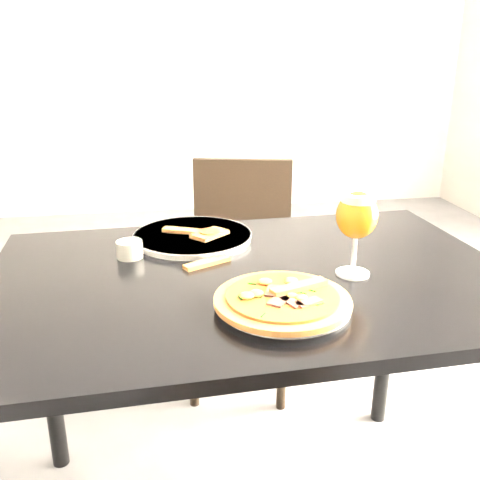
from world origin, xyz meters
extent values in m
cube|color=beige|center=(0.00, 3.00, 1.40)|extent=(5.00, 0.04, 2.80)
cube|color=black|center=(0.21, -0.11, 0.73)|extent=(1.23, 0.84, 0.03)
cylinder|color=black|center=(-0.34, 0.21, 0.36)|extent=(0.05, 0.05, 0.72)
cylinder|color=black|center=(0.74, 0.25, 0.36)|extent=(0.05, 0.05, 0.72)
cube|color=black|center=(0.29, 0.55, 0.42)|extent=(0.47, 0.47, 0.04)
cylinder|color=black|center=(0.10, 0.43, 0.20)|extent=(0.03, 0.03, 0.40)
cylinder|color=black|center=(0.41, 0.36, 0.20)|extent=(0.03, 0.03, 0.40)
cylinder|color=black|center=(0.17, 0.74, 0.20)|extent=(0.03, 0.03, 0.40)
cylinder|color=black|center=(0.48, 0.67, 0.20)|extent=(0.03, 0.03, 0.40)
cube|color=black|center=(0.33, 0.73, 0.65)|extent=(0.37, 0.11, 0.39)
cylinder|color=white|center=(0.24, -0.29, 0.76)|extent=(0.27, 0.27, 0.01)
cylinder|color=brown|center=(0.24, -0.30, 0.77)|extent=(0.27, 0.27, 0.01)
cylinder|color=#A2240D|center=(0.24, -0.30, 0.78)|extent=(0.22, 0.22, 0.01)
cube|color=#4D2C21|center=(0.26, -0.30, 0.78)|extent=(0.05, 0.03, 0.00)
cube|color=#4D2C21|center=(0.24, -0.25, 0.78)|extent=(0.03, 0.05, 0.00)
cube|color=#4D2C21|center=(0.17, -0.30, 0.78)|extent=(0.05, 0.03, 0.00)
cube|color=#4D2C21|center=(0.24, -0.33, 0.78)|extent=(0.03, 0.05, 0.00)
ellipsoid|color=gold|center=(0.25, -0.29, 0.79)|extent=(0.03, 0.03, 0.01)
ellipsoid|color=gold|center=(0.25, -0.24, 0.79)|extent=(0.03, 0.03, 0.01)
ellipsoid|color=gold|center=(0.22, -0.29, 0.79)|extent=(0.03, 0.03, 0.01)
ellipsoid|color=gold|center=(0.17, -0.31, 0.79)|extent=(0.03, 0.03, 0.01)
ellipsoid|color=gold|center=(0.22, -0.32, 0.79)|extent=(0.03, 0.03, 0.01)
ellipsoid|color=gold|center=(0.25, -0.37, 0.79)|extent=(0.03, 0.03, 0.01)
ellipsoid|color=gold|center=(0.25, -0.31, 0.79)|extent=(0.03, 0.03, 0.01)
cube|color=#0C480E|center=(0.24, -0.29, 0.78)|extent=(0.01, 0.02, 0.00)
cube|color=#0C480E|center=(0.23, -0.26, 0.78)|extent=(0.01, 0.02, 0.00)
cube|color=#0C480E|center=(0.19, -0.25, 0.78)|extent=(0.01, 0.02, 0.00)
cube|color=#0C480E|center=(0.21, -0.29, 0.78)|extent=(0.02, 0.01, 0.00)
cube|color=#0C480E|center=(0.18, -0.31, 0.78)|extent=(0.02, 0.01, 0.00)
cube|color=#0C480E|center=(0.22, -0.31, 0.78)|extent=(0.02, 0.01, 0.00)
cube|color=#0C480E|center=(0.22, -0.34, 0.78)|extent=(0.01, 0.02, 0.00)
cube|color=#0C480E|center=(0.25, -0.37, 0.78)|extent=(0.01, 0.02, 0.00)
cube|color=#0C480E|center=(0.25, -0.32, 0.78)|extent=(0.01, 0.02, 0.00)
cube|color=#0C480E|center=(0.29, -0.32, 0.78)|extent=(0.02, 0.01, 0.00)
cube|color=#0C480E|center=(0.25, -0.30, 0.78)|extent=(0.02, 0.01, 0.00)
cube|color=#0C480E|center=(0.27, -0.27, 0.78)|extent=(0.02, 0.01, 0.00)
cube|color=brown|center=(0.27, -0.28, 0.79)|extent=(0.13, 0.07, 0.01)
cylinder|color=white|center=(0.09, 0.14, 0.76)|extent=(0.34, 0.34, 0.02)
cube|color=brown|center=(0.07, 0.15, 0.77)|extent=(0.12, 0.07, 0.01)
cube|color=brown|center=(0.14, 0.12, 0.77)|extent=(0.11, 0.11, 0.01)
cylinder|color=#A2240D|center=(0.14, 0.12, 0.78)|extent=(0.05, 0.05, 0.00)
cube|color=brown|center=(0.11, -0.04, 0.75)|extent=(0.12, 0.08, 0.01)
cylinder|color=beige|center=(-0.07, 0.03, 0.77)|extent=(0.06, 0.06, 0.04)
cylinder|color=yellow|center=(-0.07, 0.03, 0.79)|extent=(0.06, 0.06, 0.01)
cylinder|color=white|center=(0.44, -0.16, 0.75)|extent=(0.08, 0.08, 0.01)
cylinder|color=white|center=(0.44, -0.16, 0.80)|extent=(0.01, 0.01, 0.08)
ellipsoid|color=#92540E|center=(0.44, -0.16, 0.89)|extent=(0.09, 0.09, 0.11)
cylinder|color=white|center=(0.44, -0.16, 0.93)|extent=(0.08, 0.08, 0.02)
camera|label=1|loc=(0.00, -1.23, 1.24)|focal=40.00mm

